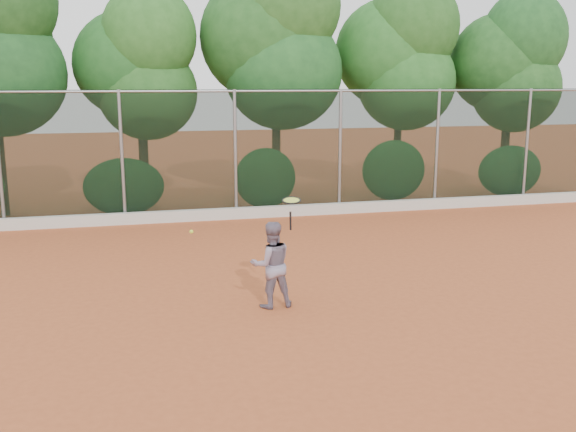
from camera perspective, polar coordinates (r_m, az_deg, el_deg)
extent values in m
plane|color=#B15229|center=(11.28, 1.23, -7.25)|extent=(80.00, 80.00, 0.00)
cube|color=beige|center=(17.69, -4.52, 0.25)|extent=(24.00, 0.20, 0.30)
imported|color=gray|center=(10.62, -1.49, -4.34)|extent=(0.74, 0.60, 1.45)
cube|color=black|center=(17.62, -4.70, 5.47)|extent=(24.00, 0.01, 3.50)
cylinder|color=gray|center=(17.51, -4.79, 11.01)|extent=(24.00, 0.06, 0.06)
cylinder|color=gray|center=(17.40, -14.54, 5.05)|extent=(0.09, 0.09, 3.50)
cylinder|color=gray|center=(17.62, -4.70, 5.47)|extent=(0.09, 0.09, 3.50)
cylinder|color=gray|center=(18.33, 4.64, 5.72)|extent=(0.09, 0.09, 3.50)
cylinder|color=gray|center=(19.49, 13.08, 5.81)|extent=(0.09, 0.09, 3.50)
cylinder|color=gray|center=(21.01, 20.44, 5.79)|extent=(0.09, 0.09, 3.50)
cylinder|color=#412819|center=(19.64, -24.14, 4.25)|extent=(0.24, 0.24, 2.90)
ellipsoid|color=#256327|center=(19.38, -24.22, 11.44)|extent=(3.50, 2.90, 3.40)
cylinder|color=#402A18|center=(19.75, -12.66, 4.30)|extent=(0.28, 0.28, 2.40)
ellipsoid|color=#23561D|center=(19.50, -12.35, 10.71)|extent=(2.90, 2.40, 2.80)
ellipsoid|color=#1B501C|center=(19.80, -13.97, 12.96)|extent=(3.20, 2.70, 3.10)
ellipsoid|color=#255B1F|center=(19.35, -12.24, 15.45)|extent=(2.70, 2.30, 2.90)
cylinder|color=#442B1A|center=(19.90, -1.05, 5.51)|extent=(0.26, 0.26, 3.00)
ellipsoid|color=#2B712C|center=(19.73, -0.43, 12.73)|extent=(3.60, 3.00, 3.50)
ellipsoid|color=#306E2A|center=(19.96, -2.09, 15.58)|extent=(3.90, 3.20, 3.80)
ellipsoid|color=#39752C|center=(19.78, -0.07, 18.24)|extent=(3.20, 2.70, 3.30)
cylinder|color=#3E2818|center=(21.38, 9.66, 5.37)|extent=(0.24, 0.24, 2.70)
ellipsoid|color=#215A1F|center=(21.25, 10.49, 11.66)|extent=(3.20, 2.70, 3.10)
ellipsoid|color=#20591E|center=(21.34, 8.98, 14.13)|extent=(3.50, 2.90, 3.40)
ellipsoid|color=#204F1B|center=(21.27, 11.04, 16.23)|extent=(3.00, 2.50, 3.10)
cylinder|color=#3F2B18|center=(22.78, 18.66, 5.05)|extent=(0.28, 0.28, 2.50)
ellipsoid|color=#306C29|center=(22.67, 19.61, 10.67)|extent=(3.00, 2.50, 2.90)
ellipsoid|color=#2D6928|center=(22.66, 18.24, 12.79)|extent=(3.30, 2.80, 3.20)
ellipsoid|color=#276828|center=(22.69, 20.26, 14.68)|extent=(2.80, 2.40, 3.00)
ellipsoid|color=#286325|center=(18.31, -14.37, 2.54)|extent=(2.20, 1.16, 1.60)
ellipsoid|color=#2C6F2A|center=(18.68, -2.02, 3.39)|extent=(1.80, 1.04, 1.76)
ellipsoid|color=#30752C|center=(19.87, 9.37, 4.03)|extent=(2.00, 1.10, 1.84)
ellipsoid|color=#2D762E|center=(21.77, 19.11, 3.81)|extent=(2.16, 1.12, 1.64)
cylinder|color=black|center=(10.39, 0.22, -0.43)|extent=(0.06, 0.10, 0.32)
torus|color=black|center=(10.26, 0.31, 1.41)|extent=(0.39, 0.39, 0.08)
cylinder|color=#D0DC40|center=(10.26, 0.31, 1.41)|extent=(0.33, 0.32, 0.05)
sphere|color=#CFF738|center=(10.56, -8.58, -1.39)|extent=(0.06, 0.06, 0.06)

